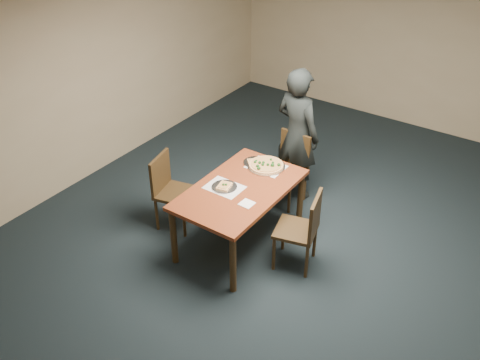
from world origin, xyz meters
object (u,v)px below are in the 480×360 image
Objects in this scene: dining_table at (240,195)px; slice_plate_near at (224,186)px; chair_right at (303,227)px; slice_plate_far at (255,162)px; chair_far at (290,164)px; diner at (297,134)px; chair_left at (170,187)px; pizza_pan at (266,165)px.

slice_plate_near reaches higher than dining_table.
slice_plate_far is (-0.92, 0.47, 0.25)m from chair_right.
dining_table is 1.08m from chair_far.
diner reaches higher than chair_far.
chair_left reaches higher than dining_table.
chair_left is at bearing -122.59° from chair_far.
slice_plate_far is at bearing 105.69° from dining_table.
dining_table is 0.91m from chair_left.
chair_left is (-0.89, -1.24, 0.00)m from chair_far.
dining_table is 0.78m from chair_right.
chair_right reaches higher than dining_table.
slice_plate_near is at bearing -94.52° from chair_far.
chair_left is 0.53× the size of diner.
slice_plate_far is at bearing -103.42° from chair_far.
pizza_pan is (-0.01, -0.55, 0.26)m from chair_far.
diner is (0.00, 1.24, 0.20)m from dining_table.
diner is at bearing -45.08° from chair_left.
diner is 6.14× the size of slice_plate_near.
pizza_pan is 1.57× the size of slice_plate_near.
chair_far is at bearing -157.77° from chair_right.
slice_plate_far is at bearing 179.48° from pizza_pan.
dining_table is 5.36× the size of slice_plate_far.
pizza_pan reaches higher than dining_table.
slice_plate_near is (-0.16, -1.17, 0.25)m from chair_far.
pizza_pan is at bearing -0.52° from slice_plate_far.
diner is at bearing 78.08° from slice_plate_far.
chair_far is 1.00× the size of chair_right.
dining_table is at bearing -100.02° from chair_right.
chair_right is at bearing -31.51° from pizza_pan.
pizza_pan reaches higher than slice_plate_near.
chair_left and chair_right have the same top height.
dining_table is at bearing -92.23° from chair_left.
chair_far is at bearing 73.51° from slice_plate_far.
chair_far and chair_left have the same top height.
diner is (-0.77, 1.19, 0.34)m from chair_right.
dining_table is at bearing 100.83° from diner.
diner reaches higher than chair_left.
diner is at bearing -161.55° from chair_right.
slice_plate_far is at bearing 90.53° from slice_plate_near.
diner is at bearing 96.62° from chair_far.
chair_left reaches higher than pizza_pan.
chair_far is at bearing -48.79° from chair_left.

